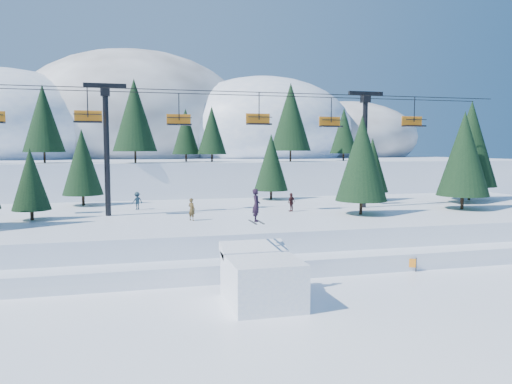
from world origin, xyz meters
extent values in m
plane|color=white|center=(0.00, 0.00, 0.00)|extent=(160.00, 160.00, 0.00)
cube|color=white|center=(0.00, 18.00, 1.25)|extent=(70.00, 22.00, 2.50)
cube|color=white|center=(0.00, 8.00, 0.55)|extent=(70.00, 6.00, 1.10)
cube|color=white|center=(0.00, 68.00, 3.00)|extent=(110.00, 60.00, 6.00)
ellipsoid|color=white|center=(-28.00, 72.00, 11.45)|extent=(36.00, 32.40, 19.80)
ellipsoid|color=#605B59|center=(-6.00, 78.00, 13.26)|extent=(44.00, 39.60, 26.40)
ellipsoid|color=white|center=(18.00, 70.00, 11.42)|extent=(34.00, 30.60, 19.72)
ellipsoid|color=#605B59|center=(38.00, 76.00, 10.12)|extent=(30.00, 27.00, 15.00)
cylinder|color=black|center=(-6.47, 39.99, 6.71)|extent=(0.26, 0.26, 1.43)
cone|color=#173318|center=(-6.47, 39.99, 11.81)|extent=(5.30, 5.30, 8.76)
cylinder|color=black|center=(3.37, 42.39, 6.51)|extent=(0.26, 0.26, 1.02)
cone|color=#173318|center=(3.37, 42.39, 10.15)|extent=(3.78, 3.78, 6.26)
cylinder|color=black|center=(13.84, 41.24, 6.73)|extent=(0.26, 0.26, 1.47)
cone|color=#173318|center=(13.84, 41.24, 11.97)|extent=(5.45, 5.45, 9.01)
cylinder|color=black|center=(-17.16, 42.68, 6.66)|extent=(0.26, 0.26, 1.33)
cone|color=#173318|center=(-17.16, 42.68, 11.40)|extent=(4.93, 4.93, 8.15)
cylinder|color=black|center=(22.90, 44.17, 6.53)|extent=(0.26, 0.26, 1.06)
cone|color=#173318|center=(22.90, 44.17, 10.30)|extent=(3.92, 3.92, 6.49)
cylinder|color=black|center=(0.26, 44.82, 6.50)|extent=(0.26, 0.26, 0.99)
cone|color=#173318|center=(0.26, 44.82, 10.05)|extent=(3.69, 3.69, 6.11)
cube|color=white|center=(-1.07, 0.98, 1.18)|extent=(3.48, 4.30, 2.35)
cube|color=white|center=(-1.07, 2.83, 2.40)|extent=(3.48, 1.50, 0.84)
imported|color=black|center=(-0.97, 2.58, 4.81)|extent=(0.59, 0.73, 1.74)
cube|color=black|center=(-1.17, 2.58, 3.93)|extent=(0.11, 1.65, 0.03)
cube|color=black|center=(-0.77, 2.58, 3.93)|extent=(0.11, 1.65, 0.03)
cylinder|color=black|center=(-9.00, 18.00, 7.50)|extent=(0.44, 0.44, 10.00)
cube|color=black|center=(-9.00, 18.00, 12.60)|extent=(3.20, 0.35, 0.35)
cube|color=black|center=(-9.00, 18.00, 12.15)|extent=(0.70, 0.70, 0.70)
cylinder|color=black|center=(13.00, 18.00, 7.50)|extent=(0.44, 0.44, 10.00)
cube|color=black|center=(13.00, 18.00, 12.60)|extent=(3.20, 0.35, 0.35)
cube|color=black|center=(13.00, 18.00, 12.15)|extent=(0.70, 0.70, 0.70)
cylinder|color=black|center=(2.00, 16.80, 12.30)|extent=(46.00, 0.06, 0.06)
cylinder|color=black|center=(2.00, 19.20, 12.30)|extent=(46.00, 0.06, 0.06)
cylinder|color=black|center=(-10.24, 16.80, 11.20)|extent=(0.08, 0.08, 2.20)
cube|color=black|center=(-10.24, 16.80, 9.75)|extent=(2.00, 0.75, 0.12)
cube|color=orange|center=(-10.24, 17.18, 10.20)|extent=(2.00, 0.10, 0.85)
cylinder|color=black|center=(-10.24, 16.45, 10.30)|extent=(2.00, 0.06, 0.06)
cylinder|color=black|center=(-3.24, 19.20, 11.20)|extent=(0.08, 0.08, 2.20)
cube|color=black|center=(-3.24, 19.20, 9.75)|extent=(2.00, 0.75, 0.12)
cube|color=orange|center=(-3.24, 19.58, 10.20)|extent=(2.00, 0.10, 0.85)
cylinder|color=black|center=(-3.24, 18.85, 10.30)|extent=(2.00, 0.06, 0.06)
cylinder|color=black|center=(2.96, 16.80, 11.20)|extent=(0.08, 0.08, 2.20)
cube|color=black|center=(2.96, 16.80, 9.75)|extent=(2.00, 0.75, 0.12)
cube|color=orange|center=(2.96, 17.18, 10.20)|extent=(2.00, 0.10, 0.85)
cylinder|color=black|center=(2.96, 16.45, 10.30)|extent=(2.00, 0.06, 0.06)
cylinder|color=black|center=(10.29, 19.20, 11.20)|extent=(0.08, 0.08, 2.20)
cube|color=black|center=(10.29, 19.20, 9.75)|extent=(2.00, 0.75, 0.12)
cube|color=orange|center=(10.29, 19.58, 10.20)|extent=(2.00, 0.10, 0.85)
cylinder|color=black|center=(10.29, 18.85, 10.30)|extent=(2.00, 0.06, 0.06)
cylinder|color=black|center=(17.13, 16.80, 11.20)|extent=(0.08, 0.08, 2.20)
cube|color=black|center=(17.13, 16.80, 9.75)|extent=(2.00, 0.75, 0.12)
cube|color=orange|center=(17.13, 17.18, 10.20)|extent=(2.00, 0.10, 0.85)
cylinder|color=black|center=(17.13, 16.45, 10.30)|extent=(2.00, 0.06, 0.06)
cylinder|color=black|center=(20.69, 14.62, 3.09)|extent=(0.26, 0.26, 1.19)
cone|color=#173318|center=(20.69, 14.62, 7.33)|extent=(4.41, 4.41, 7.29)
cylinder|color=black|center=(24.04, 19.13, 3.03)|extent=(0.26, 0.26, 1.06)
cone|color=#173318|center=(24.04, 19.13, 6.82)|extent=(3.94, 3.94, 6.51)
cylinder|color=black|center=(26.53, 21.29, 3.21)|extent=(0.26, 0.26, 1.42)
cone|color=#173318|center=(26.53, 21.29, 8.27)|extent=(5.26, 5.26, 8.70)
cylinder|color=black|center=(16.55, 23.30, 2.94)|extent=(0.26, 0.26, 0.89)
cone|color=#173318|center=(16.55, 23.30, 6.12)|extent=(3.30, 3.30, 5.46)
cylinder|color=black|center=(-11.49, 25.99, 3.00)|extent=(0.26, 0.26, 0.99)
cone|color=#173318|center=(-11.49, 25.99, 6.54)|extent=(3.68, 3.68, 6.09)
cylinder|color=black|center=(6.92, 26.81, 2.98)|extent=(0.26, 0.26, 0.95)
cone|color=#173318|center=(6.92, 26.81, 6.37)|extent=(3.53, 3.53, 5.84)
cylinder|color=black|center=(-14.38, 16.96, 2.87)|extent=(0.26, 0.26, 0.75)
cone|color=#173318|center=(-14.38, 16.96, 5.54)|extent=(2.77, 2.77, 4.59)
cylinder|color=black|center=(10.60, 13.71, 3.05)|extent=(0.26, 0.26, 1.11)
cone|color=#173318|center=(10.60, 13.71, 7.02)|extent=(4.12, 4.12, 6.81)
imported|color=#4D3B1D|center=(-2.97, 13.75, 3.33)|extent=(0.69, 0.72, 1.65)
imported|color=#3F1C1D|center=(5.81, 16.91, 3.28)|extent=(0.97, 0.84, 1.57)
imported|color=#1F3642|center=(-6.71, 21.50, 3.26)|extent=(1.14, 0.96, 1.53)
cylinder|color=black|center=(5.00, 5.09, 0.45)|extent=(0.06, 0.06, 0.90)
cylinder|color=black|center=(7.80, 5.09, 0.45)|extent=(0.06, 0.06, 0.90)
cube|color=orange|center=(6.40, 5.09, 0.55)|extent=(2.80, 0.04, 0.55)
cylinder|color=black|center=(7.49, 5.95, 0.45)|extent=(0.06, 0.06, 0.90)
cylinder|color=black|center=(10.07, 4.85, 0.45)|extent=(0.06, 0.06, 0.90)
cube|color=orange|center=(8.78, 5.40, 0.55)|extent=(2.59, 1.14, 0.55)
camera|label=1|loc=(-7.53, -22.59, 7.80)|focal=35.00mm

